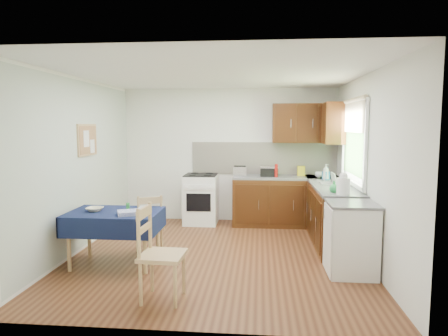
# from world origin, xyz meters

# --- Properties ---
(floor) EXTENTS (4.20, 4.20, 0.00)m
(floor) POSITION_xyz_m (0.00, 0.00, 0.00)
(floor) COLOR #4B2514
(floor) RESTS_ON ground
(ceiling) EXTENTS (4.00, 4.20, 0.02)m
(ceiling) POSITION_xyz_m (0.00, 0.00, 2.50)
(ceiling) COLOR white
(ceiling) RESTS_ON wall_back
(wall_back) EXTENTS (4.00, 0.02, 2.50)m
(wall_back) POSITION_xyz_m (0.00, 2.10, 1.25)
(wall_back) COLOR white
(wall_back) RESTS_ON ground
(wall_front) EXTENTS (4.00, 0.02, 2.50)m
(wall_front) POSITION_xyz_m (0.00, -2.10, 1.25)
(wall_front) COLOR white
(wall_front) RESTS_ON ground
(wall_left) EXTENTS (0.02, 4.20, 2.50)m
(wall_left) POSITION_xyz_m (-2.00, 0.00, 1.25)
(wall_left) COLOR silver
(wall_left) RESTS_ON ground
(wall_right) EXTENTS (0.02, 4.20, 2.50)m
(wall_right) POSITION_xyz_m (2.00, 0.00, 1.25)
(wall_right) COLOR white
(wall_right) RESTS_ON ground
(base_cabinets) EXTENTS (1.90, 2.30, 0.86)m
(base_cabinets) POSITION_xyz_m (1.36, 1.26, 0.43)
(base_cabinets) COLOR #311B08
(base_cabinets) RESTS_ON ground
(worktop_back) EXTENTS (1.90, 0.60, 0.04)m
(worktop_back) POSITION_xyz_m (1.05, 1.80, 0.88)
(worktop_back) COLOR slate
(worktop_back) RESTS_ON base_cabinets
(worktop_right) EXTENTS (0.60, 1.70, 0.04)m
(worktop_right) POSITION_xyz_m (1.70, 0.65, 0.88)
(worktop_right) COLOR slate
(worktop_right) RESTS_ON base_cabinets
(worktop_corner) EXTENTS (0.60, 0.60, 0.04)m
(worktop_corner) POSITION_xyz_m (1.70, 1.80, 0.88)
(worktop_corner) COLOR slate
(worktop_corner) RESTS_ON base_cabinets
(splashback) EXTENTS (2.70, 0.02, 0.60)m
(splashback) POSITION_xyz_m (0.65, 2.08, 1.20)
(splashback) COLOR white
(splashback) RESTS_ON wall_back
(upper_cabinets) EXTENTS (1.20, 0.85, 0.70)m
(upper_cabinets) POSITION_xyz_m (1.52, 1.80, 1.85)
(upper_cabinets) COLOR #311B08
(upper_cabinets) RESTS_ON wall_back
(stove) EXTENTS (0.60, 0.61, 0.92)m
(stove) POSITION_xyz_m (-0.50, 1.80, 0.46)
(stove) COLOR white
(stove) RESTS_ON ground
(window) EXTENTS (0.04, 1.48, 1.26)m
(window) POSITION_xyz_m (1.97, 0.70, 1.65)
(window) COLOR #305A25
(window) RESTS_ON wall_right
(fridge) EXTENTS (0.58, 0.60, 0.89)m
(fridge) POSITION_xyz_m (1.70, -0.55, 0.44)
(fridge) COLOR white
(fridge) RESTS_ON ground
(corkboard) EXTENTS (0.04, 0.62, 0.47)m
(corkboard) POSITION_xyz_m (-1.97, 0.30, 1.60)
(corkboard) COLOR tan
(corkboard) RESTS_ON wall_left
(dining_table) EXTENTS (1.17, 0.79, 0.71)m
(dining_table) POSITION_xyz_m (-1.29, -0.49, 0.60)
(dining_table) COLOR #0E1938
(dining_table) RESTS_ON ground
(chair_far) EXTENTS (0.50, 0.50, 0.86)m
(chair_far) POSITION_xyz_m (-0.95, -0.07, 0.45)
(chair_far) COLOR tan
(chair_far) RESTS_ON ground
(chair_near) EXTENTS (0.46, 0.46, 1.00)m
(chair_near) POSITION_xyz_m (-0.47, -1.47, 0.53)
(chair_near) COLOR tan
(chair_near) RESTS_ON ground
(toaster) EXTENTS (0.25, 0.15, 0.19)m
(toaster) POSITION_xyz_m (0.22, 1.76, 0.99)
(toaster) COLOR silver
(toaster) RESTS_ON worktop_back
(sandwich_press) EXTENTS (0.32, 0.27, 0.18)m
(sandwich_press) POSITION_xyz_m (0.75, 1.79, 0.99)
(sandwich_press) COLOR black
(sandwich_press) RESTS_ON worktop_back
(sauce_bottle) EXTENTS (0.05, 0.05, 0.23)m
(sauce_bottle) POSITION_xyz_m (0.87, 1.66, 1.02)
(sauce_bottle) COLOR #B5140E
(sauce_bottle) RESTS_ON worktop_back
(yellow_packet) EXTENTS (0.16, 0.13, 0.18)m
(yellow_packet) POSITION_xyz_m (1.33, 1.90, 0.99)
(yellow_packet) COLOR gold
(yellow_packet) RESTS_ON worktop_back
(dish_rack) EXTENTS (0.39, 0.30, 0.19)m
(dish_rack) POSITION_xyz_m (1.73, 0.85, 0.92)
(dish_rack) COLOR gray
(dish_rack) RESTS_ON worktop_right
(kettle) EXTENTS (0.18, 0.18, 0.30)m
(kettle) POSITION_xyz_m (1.69, -0.06, 1.03)
(kettle) COLOR white
(kettle) RESTS_ON worktop_right
(cup) EXTENTS (0.17, 0.17, 0.10)m
(cup) POSITION_xyz_m (1.61, 1.64, 0.95)
(cup) COLOR white
(cup) RESTS_ON worktop_back
(soap_bottle_a) EXTENTS (0.14, 0.14, 0.27)m
(soap_bottle_a) POSITION_xyz_m (1.69, 1.38, 1.03)
(soap_bottle_a) COLOR white
(soap_bottle_a) RESTS_ON worktop_right
(soap_bottle_b) EXTENTS (0.13, 0.13, 0.21)m
(soap_bottle_b) POSITION_xyz_m (1.69, 1.39, 1.00)
(soap_bottle_b) COLOR #1D6FAE
(soap_bottle_b) RESTS_ON worktop_right
(soap_bottle_c) EXTENTS (0.16, 0.16, 0.16)m
(soap_bottle_c) POSITION_xyz_m (1.59, 0.08, 0.98)
(soap_bottle_c) COLOR green
(soap_bottle_c) RESTS_ON worktop_right
(plate_bowl) EXTENTS (0.23, 0.23, 0.05)m
(plate_bowl) POSITION_xyz_m (-1.55, -0.50, 0.73)
(plate_bowl) COLOR beige
(plate_bowl) RESTS_ON dining_table
(book) EXTENTS (0.23, 0.26, 0.02)m
(book) POSITION_xyz_m (-1.03, -0.29, 0.71)
(book) COLOR white
(book) RESTS_ON dining_table
(spice_jar) EXTENTS (0.05, 0.05, 0.09)m
(spice_jar) POSITION_xyz_m (-1.15, -0.38, 0.75)
(spice_jar) COLOR green
(spice_jar) RESTS_ON dining_table
(tea_towel) EXTENTS (0.35, 0.32, 0.05)m
(tea_towel) POSITION_xyz_m (-1.04, -0.65, 0.73)
(tea_towel) COLOR navy
(tea_towel) RESTS_ON dining_table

